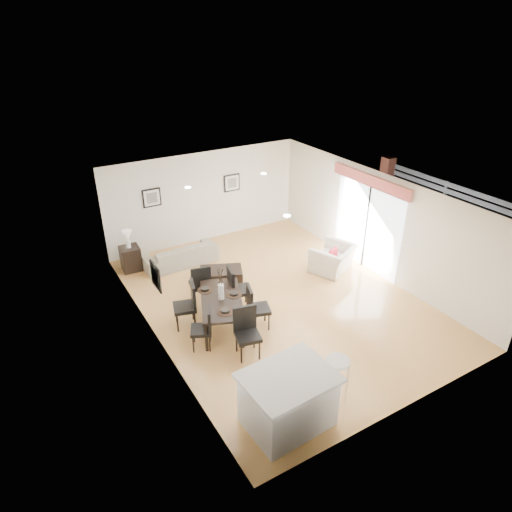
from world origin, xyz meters
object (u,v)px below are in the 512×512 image
dining_chair_head (246,329)px  bar_stool (337,366)px  sofa (180,254)px  dining_chair_wnear (205,326)px  dining_chair_foot (200,283)px  dining_chair_wfar (188,302)px  dining_table (221,302)px  dining_chair_enear (255,305)px  kitchen_island (288,400)px  dining_chair_efar (236,286)px  side_table (131,258)px  armchair (333,258)px  coffee_table (221,277)px

dining_chair_head → bar_stool: 2.06m
sofa → dining_chair_wnear: dining_chair_wnear is taller
dining_chair_head → dining_chair_foot: size_ratio=1.03×
dining_chair_wfar → dining_table: bearing=72.8°
dining_chair_head → dining_chair_wfar: bearing=126.3°
dining_chair_enear → kitchen_island: bearing=179.0°
dining_chair_efar → side_table: bearing=39.2°
dining_chair_foot → dining_chair_efar: bearing=147.1°
sofa → dining_chair_wfar: 2.89m
dining_table → dining_chair_efar: size_ratio=1.79×
side_table → sofa: bearing=-17.3°
armchair → dining_table: armchair is taller
sofa → armchair: 4.15m
side_table → kitchen_island: bearing=-84.1°
coffee_table → sofa: bearing=131.8°
dining_chair_enear → dining_chair_efar: (-0.01, 0.85, 0.02)m
dining_chair_head → kitchen_island: 1.95m
armchair → dining_chair_wnear: size_ratio=1.17×
dining_chair_efar → armchair: bearing=-72.3°
dining_chair_wfar → dining_chair_efar: bearing=108.9°
dining_chair_wfar → dining_chair_foot: bearing=155.2°
armchair → kitchen_island: size_ratio=0.73×
dining_chair_enear → coffee_table: size_ratio=0.98×
kitchen_island → coffee_table: bearing=74.0°
coffee_table → side_table: (-1.75, 1.92, 0.12)m
dining_chair_wnear → side_table: dining_chair_wnear is taller
sofa → kitchen_island: kitchen_island is taller
armchair → dining_chair_head: (-3.66, -1.78, 0.23)m
sofa → dining_chair_wfar: bearing=70.5°
sofa → coffee_table: size_ratio=1.93×
dining_table → side_table: (-0.95, 3.53, -0.31)m
sofa → dining_chair_wfar: size_ratio=1.90×
armchair → dining_chair_head: 4.08m
dining_chair_efar → sofa: bearing=18.6°
sofa → dining_chair_foot: dining_chair_foot is taller
dining_chair_enear → armchair: bearing=-51.9°
dining_table → dining_chair_foot: bearing=113.5°
armchair → coffee_table: bearing=-40.7°
coffee_table → dining_chair_wnear: bearing=-99.9°
sofa → dining_table: dining_table is taller
dining_chair_enear → kitchen_island: size_ratio=0.68×
dining_chair_enear → side_table: bearing=39.6°
dining_table → kitchen_island: 3.00m
dining_chair_efar → side_table: (-1.55, 3.08, -0.27)m
kitchen_island → dining_table: bearing=81.7°
coffee_table → dining_chair_enear: bearing=-71.2°
dining_chair_foot → kitchen_island: (-0.27, -4.04, -0.06)m
sofa → side_table: side_table is taller
dining_table → bar_stool: (0.72, -2.98, 0.14)m
armchair → dining_chair_head: size_ratio=1.04×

